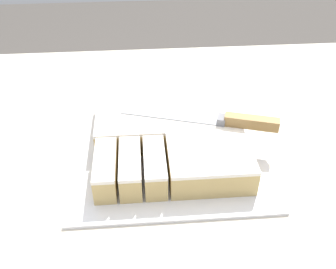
{
  "coord_description": "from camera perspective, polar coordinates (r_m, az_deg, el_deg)",
  "views": [
    {
      "loc": [
        0.01,
        -0.59,
        1.47
      ],
      "look_at": [
        0.07,
        0.06,
        0.99
      ],
      "focal_mm": 42.0,
      "sensor_mm": 36.0,
      "label": 1
    }
  ],
  "objects": [
    {
      "name": "cake_board",
      "position": [
        0.82,
        -0.0,
        -1.71
      ],
      "size": [
        0.38,
        0.41,
        0.01
      ],
      "color": "silver",
      "rests_on": "countertop"
    },
    {
      "name": "knife",
      "position": [
        0.79,
        9.2,
        2.0
      ],
      "size": [
        0.31,
        0.12,
        0.02
      ],
      "rotation": [
        0.0,
        0.0,
        2.84
      ],
      "color": "silver",
      "rests_on": "cake"
    },
    {
      "name": "cake",
      "position": [
        0.81,
        0.19,
        0.14
      ],
      "size": [
        0.3,
        0.32,
        0.06
      ],
      "color": "tan",
      "rests_on": "cake_board"
    }
  ]
}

